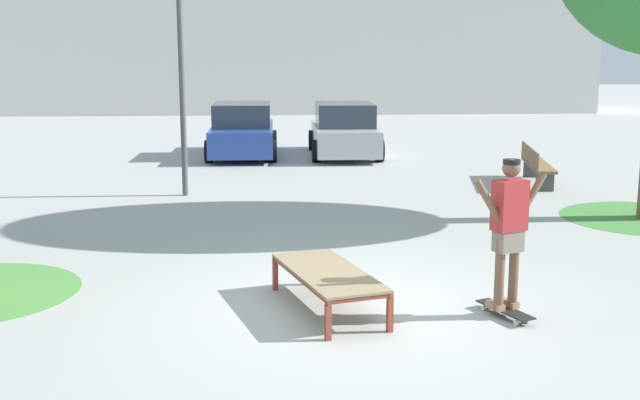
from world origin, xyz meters
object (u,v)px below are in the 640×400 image
skateboard (505,310)px  skater (509,223)px  light_post (179,5)px  skate_box (328,275)px  car_silver (344,132)px  car_blue (243,132)px  park_bench (536,164)px

skateboard → skater: (-0.00, 0.00, 0.99)m
light_post → skateboard: bearing=-60.6°
skater → light_post: size_ratio=0.29×
skate_box → skater: 2.11m
skateboard → car_silver: 13.83m
skate_box → car_silver: car_silver is taller
car_silver → skateboard: bearing=-87.7°
light_post → skater: bearing=-60.6°
light_post → car_silver: bearing=57.4°
skateboard → car_silver: (-0.55, 13.80, 0.61)m
skater → car_silver: 13.82m
skate_box → car_blue: car_blue is taller
skater → car_blue: 14.33m
skate_box → skateboard: 2.03m
skate_box → skater: size_ratio=1.20×
skater → car_silver: bearing=92.3°
park_bench → car_blue: bearing=142.6°
skateboard → light_post: light_post is taller
skate_box → skater: bearing=-10.8°
skateboard → car_blue: bearing=103.8°
car_blue → car_silver: same height
skate_box → skater: (1.96, -0.37, 0.66)m
skate_box → car_silver: 13.50m
car_blue → park_bench: car_blue is taller
skater → skateboard: bearing=-66.5°
skater → light_post: (-4.39, 7.80, 2.75)m
skateboard → skater: size_ratio=0.48×
skate_box → light_post: light_post is taller
skateboard → park_bench: (3.29, 8.77, 0.37)m
car_silver → light_post: light_post is taller
skate_box → skateboard: (1.97, -0.38, -0.34)m
light_post → car_blue: bearing=81.0°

